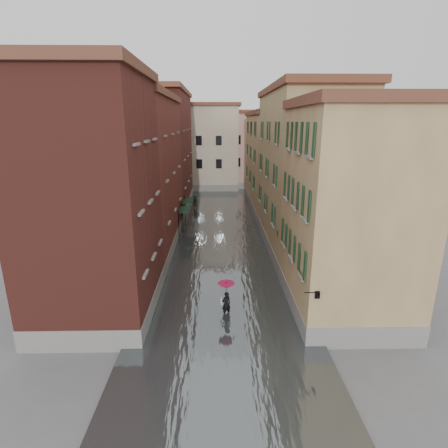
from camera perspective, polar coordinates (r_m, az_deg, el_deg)
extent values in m
plane|color=#5C5C5F|center=(23.28, -0.29, -11.16)|extent=(120.00, 120.00, 0.00)
cube|color=#495051|center=(35.29, -0.62, -1.19)|extent=(10.00, 60.00, 0.20)
cube|color=maroon|center=(20.26, -20.47, 3.18)|extent=(6.00, 8.00, 13.00)
cube|color=maroon|center=(30.72, -13.86, 7.47)|extent=(6.00, 14.00, 12.50)
cube|color=maroon|center=(45.29, -9.86, 11.40)|extent=(6.00, 16.00, 14.00)
cube|color=olive|center=(20.64, 19.61, 1.35)|extent=(6.00, 8.00, 11.50)
cube|color=tan|center=(30.82, 12.68, 8.05)|extent=(6.00, 14.00, 13.00)
cube|color=olive|center=(45.51, 8.20, 9.91)|extent=(6.00, 16.00, 11.50)
cube|color=beige|center=(58.85, -3.87, 12.21)|extent=(12.00, 9.00, 13.00)
cube|color=tan|center=(61.15, 4.86, 11.88)|extent=(10.00, 9.00, 12.00)
cube|color=black|center=(34.28, -6.40, 2.43)|extent=(1.09, 2.84, 0.31)
cylinder|color=black|center=(33.27, -7.41, -0.10)|extent=(0.06, 0.06, 2.80)
cylinder|color=black|center=(35.99, -6.94, 1.19)|extent=(0.06, 0.06, 2.80)
cube|color=black|center=(38.07, -5.89, 3.85)|extent=(1.09, 2.98, 0.31)
cylinder|color=black|center=(36.95, -6.79, 1.60)|extent=(0.06, 0.06, 2.80)
cylinder|color=black|center=(39.82, -6.39, 2.69)|extent=(0.06, 0.06, 2.80)
cylinder|color=black|center=(17.09, 13.98, -10.80)|extent=(0.60, 0.05, 0.05)
cube|color=black|center=(17.21, 14.94, -11.04)|extent=(0.22, 0.22, 0.35)
cube|color=beige|center=(17.21, 14.94, -11.04)|extent=(0.14, 0.14, 0.24)
cube|color=#973C31|center=(18.55, 12.88, -8.31)|extent=(0.22, 0.85, 0.18)
imported|color=#265926|center=(18.38, 12.97, -7.12)|extent=(0.59, 0.51, 0.66)
cube|color=#973C31|center=(22.83, 10.09, -3.36)|extent=(0.22, 0.85, 0.18)
imported|color=#265926|center=(22.70, 10.15, -2.36)|extent=(0.59, 0.51, 0.66)
cube|color=#973C31|center=(25.02, 9.08, -1.54)|extent=(0.22, 0.85, 0.18)
imported|color=#265926|center=(24.90, 9.12, -0.62)|extent=(0.59, 0.51, 0.66)
imported|color=black|center=(20.45, 0.36, -12.94)|extent=(0.65, 0.55, 1.50)
cube|color=beige|center=(20.39, -0.45, -12.39)|extent=(0.08, 0.30, 0.38)
cylinder|color=black|center=(20.16, 0.36, -11.45)|extent=(0.02, 0.02, 1.00)
cone|color=#A70B3B|center=(19.90, 0.37, -10.00)|extent=(0.99, 0.99, 0.28)
imported|color=black|center=(44.51, -4.68, 3.49)|extent=(0.91, 0.76, 1.71)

